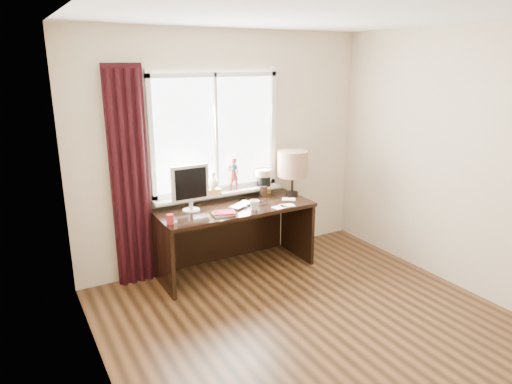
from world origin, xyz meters
TOP-DOWN VIEW (x-y plane):
  - floor at (0.00, 0.00)m, footprint 3.50×4.00m
  - ceiling at (0.00, 0.00)m, footprint 3.50×4.00m
  - wall_back at (0.00, 2.00)m, footprint 3.50×0.00m
  - wall_left at (-1.75, 0.00)m, footprint 0.00×4.00m
  - wall_right at (1.75, 0.00)m, footprint 0.00×4.00m
  - laptop at (-0.03, 1.60)m, footprint 0.37×0.32m
  - mug at (0.03, 1.42)m, footprint 0.14×0.13m
  - red_cup at (-0.89, 1.45)m, footprint 0.07×0.07m
  - window at (-0.13, 1.95)m, footprint 1.52×0.21m
  - curtain at (-1.13, 1.91)m, footprint 0.38×0.09m
  - desk at (-0.10, 1.73)m, footprint 1.70×0.70m
  - monitor at (-0.57, 1.72)m, footprint 0.40×0.18m
  - notebook_stack at (-0.32, 1.43)m, footprint 0.25×0.21m
  - brush_holder at (0.37, 1.82)m, footprint 0.09×0.09m
  - icon_frame at (0.45, 1.87)m, footprint 0.10×0.03m
  - table_lamp at (0.70, 1.71)m, footprint 0.35×0.35m
  - loose_papers at (0.42, 1.43)m, footprint 0.43×0.35m
  - desk_cables at (0.13, 1.64)m, footprint 0.27×0.38m

SIDE VIEW (x-z plane):
  - floor at x=0.00m, z-range 0.00..0.00m
  - desk at x=-0.10m, z-range 0.13..0.88m
  - loose_papers at x=0.42m, z-range 0.75..0.75m
  - desk_cables at x=0.13m, z-range 0.75..0.76m
  - laptop at x=-0.03m, z-range 0.75..0.77m
  - notebook_stack at x=-0.32m, z-range 0.75..0.78m
  - red_cup at x=-0.89m, z-range 0.75..0.84m
  - mug at x=0.03m, z-range 0.75..0.86m
  - brush_holder at x=0.37m, z-range 0.69..0.94m
  - icon_frame at x=0.45m, z-range 0.75..0.88m
  - monitor at x=-0.57m, z-range 0.78..1.27m
  - table_lamp at x=0.70m, z-range 0.85..1.37m
  - curtain at x=-1.13m, z-range -0.01..2.24m
  - wall_back at x=0.00m, z-range 0.00..2.60m
  - wall_left at x=-1.75m, z-range 0.00..2.60m
  - wall_right at x=1.75m, z-range 0.00..2.60m
  - window at x=-0.13m, z-range 0.61..2.01m
  - ceiling at x=0.00m, z-range 2.60..2.60m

